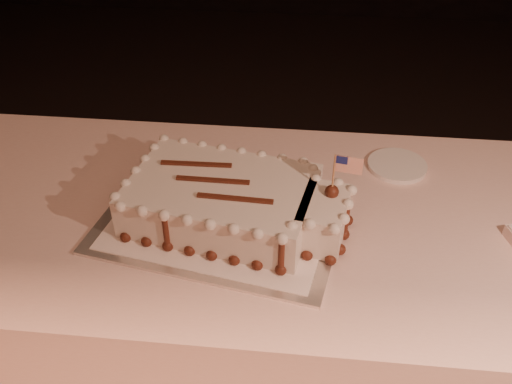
# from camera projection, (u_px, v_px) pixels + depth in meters

# --- Properties ---
(room_shell) EXTENTS (6.10, 8.10, 2.90)m
(room_shell) POSITION_uv_depth(u_px,v_px,m) (357.00, 89.00, 0.50)
(room_shell) COLOR black
(room_shell) RESTS_ON ground
(banquet_table) EXTENTS (2.40, 0.80, 0.75)m
(banquet_table) POSITION_uv_depth(u_px,v_px,m) (309.00, 320.00, 1.60)
(banquet_table) COLOR beige
(banquet_table) RESTS_ON ground
(cake_board) EXTENTS (0.63, 0.51, 0.01)m
(cake_board) POSITION_uv_depth(u_px,v_px,m) (223.00, 218.00, 1.36)
(cake_board) COLOR silver
(cake_board) RESTS_ON banquet_table
(doily) EXTENTS (0.56, 0.46, 0.00)m
(doily) POSITION_uv_depth(u_px,v_px,m) (223.00, 217.00, 1.36)
(doily) COLOR white
(doily) RESTS_ON cake_board
(sheet_cake) EXTENTS (0.55, 0.37, 0.21)m
(sheet_cake) POSITION_uv_depth(u_px,v_px,m) (234.00, 202.00, 1.32)
(sheet_cake) COLOR silver
(sheet_cake) RESTS_ON doily
(side_plate) EXTENTS (0.16, 0.16, 0.01)m
(side_plate) POSITION_uv_depth(u_px,v_px,m) (397.00, 166.00, 1.53)
(side_plate) COLOR white
(side_plate) RESTS_ON banquet_table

